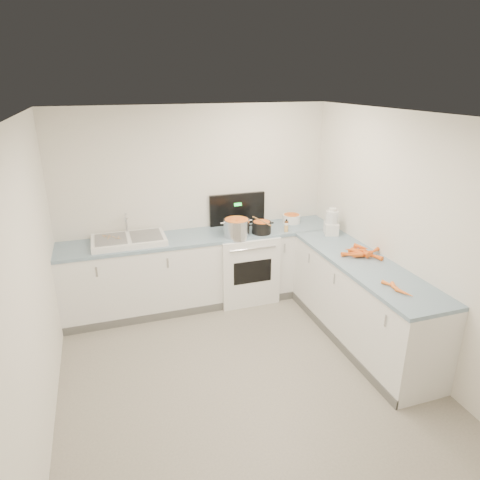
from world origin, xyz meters
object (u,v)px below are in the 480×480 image
object	(u,v)px
stove	(244,264)
black_pot	(262,228)
steel_pot	(237,228)
extract_bottle	(286,226)
spice_jar	(286,228)
sink	(129,240)
mixing_bowl	(291,219)
food_processor	(332,223)

from	to	relation	value
stove	black_pot	size ratio (longest dim) A/B	5.64
stove	steel_pot	world-z (taller)	stove
extract_bottle	spice_jar	bearing A→B (deg)	-115.59
extract_bottle	stove	bearing A→B (deg)	163.07
spice_jar	stove	bearing A→B (deg)	157.99
black_pot	spice_jar	world-z (taller)	black_pot
sink	extract_bottle	size ratio (longest dim) A/B	6.82
stove	steel_pot	distance (m)	0.61
steel_pot	mixing_bowl	distance (m)	0.92
black_pot	mixing_bowl	bearing A→B (deg)	26.76
stove	black_pot	bearing A→B (deg)	-41.75
stove	sink	world-z (taller)	stove
extract_bottle	spice_jar	distance (m)	0.05
stove	mixing_bowl	distance (m)	0.90
sink	mixing_bowl	distance (m)	2.17
mixing_bowl	food_processor	bearing A→B (deg)	-63.84
extract_bottle	spice_jar	world-z (taller)	extract_bottle
stove	food_processor	world-z (taller)	stove
mixing_bowl	black_pot	bearing A→B (deg)	-153.24
sink	black_pot	size ratio (longest dim) A/B	3.57
mixing_bowl	spice_jar	size ratio (longest dim) A/B	2.71
mixing_bowl	spice_jar	world-z (taller)	mixing_bowl
stove	extract_bottle	world-z (taller)	stove
black_pot	extract_bottle	distance (m)	0.34
steel_pot	spice_jar	size ratio (longest dim) A/B	3.60
black_pot	steel_pot	bearing A→B (deg)	179.94
mixing_bowl	spice_jar	xyz separation A→B (m)	(-0.22, -0.32, -0.01)
food_processor	black_pot	bearing A→B (deg)	159.92
sink	black_pot	bearing A→B (deg)	-6.13
stove	mixing_bowl	xyz separation A→B (m)	(0.72, 0.11, 0.52)
mixing_bowl	spice_jar	distance (m)	0.38
black_pot	extract_bottle	world-z (taller)	black_pot
stove	sink	xyz separation A→B (m)	(-1.45, 0.02, 0.50)
steel_pot	food_processor	size ratio (longest dim) A/B	0.96
mixing_bowl	food_processor	world-z (taller)	food_processor
sink	spice_jar	size ratio (longest dim) A/B	9.57
extract_bottle	steel_pot	bearing A→B (deg)	-179.99
stove	extract_bottle	distance (m)	0.76
stove	food_processor	size ratio (longest dim) A/B	4.04
stove	sink	distance (m)	1.54
spice_jar	black_pot	bearing A→B (deg)	172.38
steel_pot	black_pot	distance (m)	0.33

